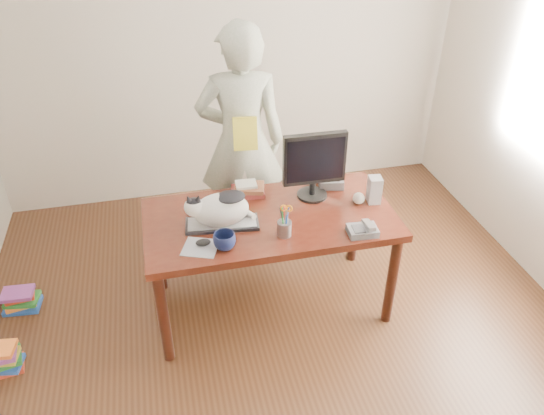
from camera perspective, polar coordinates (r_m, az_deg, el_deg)
The scene contains 18 objects.
room at distance 2.57m, azimuth 2.79°, elevation 2.67°, with size 4.50×4.50×4.50m.
desk at distance 3.53m, azimuth -0.47°, elevation -2.22°, with size 1.60×0.80×0.75m.
keyboard at distance 3.31m, azimuth -5.38°, elevation -1.75°, with size 0.47×0.22×0.03m.
cat at distance 3.24m, azimuth -5.74°, elevation -0.11°, with size 0.45×0.25×0.25m.
monitor at distance 3.45m, azimuth 4.59°, elevation 4.84°, with size 0.42×0.21×0.47m.
pen_cup at distance 3.19m, azimuth 1.35°, elevation -2.09°, with size 0.11×0.11×0.22m.
mousepad at distance 3.15m, azimuth -7.71°, elevation -4.28°, with size 0.25×0.24×0.00m.
mouse at distance 3.16m, azimuth -7.42°, elevation -3.74°, with size 0.11×0.09×0.04m.
coffee_mug at distance 3.10m, azimuth -5.13°, elevation -3.61°, with size 0.13×0.13×0.10m, color black.
phone at distance 3.27m, azimuth 9.77°, elevation -2.40°, with size 0.19×0.15×0.08m.
speaker at distance 3.55m, azimuth 10.95°, elevation 1.89°, with size 0.09×0.10×0.18m.
baseball at distance 3.54m, azimuth 9.31°, elevation 0.98°, with size 0.08×0.08×0.08m.
book_stack at distance 3.60m, azimuth -2.59°, elevation 1.98°, with size 0.24×0.20×0.08m.
calculator at distance 3.74m, azimuth 6.28°, elevation 3.09°, with size 0.21×0.25×0.07m.
person at distance 3.96m, azimuth -3.30°, elevation 6.99°, with size 0.65×0.43×1.80m, color silver.
held_book at distance 3.75m, azimuth -2.90°, elevation 7.94°, with size 0.18×0.12×0.24m.
book_pile_a at distance 3.78m, azimuth -27.14°, elevation -14.34°, with size 0.27×0.22×0.18m.
book_pile_b at distance 4.17m, azimuth -25.40°, elevation -8.95°, with size 0.26×0.20×0.15m.
Camera 1 is at (-0.62, -2.12, 2.67)m, focal length 35.00 mm.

